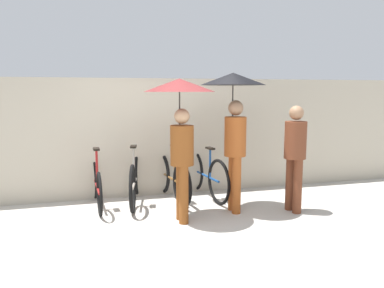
{
  "coord_description": "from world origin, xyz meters",
  "views": [
    {
      "loc": [
        -0.97,
        -4.37,
        1.79
      ],
      "look_at": [
        0.52,
        1.07,
        1.0
      ],
      "focal_mm": 35.0,
      "sensor_mm": 36.0,
      "label": 1
    }
  ],
  "objects_px": {
    "pedestrian_center": "(234,104)",
    "pedestrian_trailing": "(295,151)",
    "parked_bicycle_1": "(135,180)",
    "parked_bicycle_2": "(171,177)",
    "parked_bicycle_3": "(205,175)",
    "parked_bicycle_0": "(97,184)",
    "pedestrian_leading": "(180,110)"
  },
  "relations": [
    {
      "from": "pedestrian_center",
      "to": "pedestrian_trailing",
      "type": "distance_m",
      "value": 1.14
    },
    {
      "from": "parked_bicycle_1",
      "to": "parked_bicycle_2",
      "type": "bearing_deg",
      "value": -78.52
    },
    {
      "from": "parked_bicycle_1",
      "to": "parked_bicycle_3",
      "type": "height_order",
      "value": "parked_bicycle_1"
    },
    {
      "from": "parked_bicycle_2",
      "to": "parked_bicycle_1",
      "type": "bearing_deg",
      "value": 82.93
    },
    {
      "from": "parked_bicycle_0",
      "to": "pedestrian_leading",
      "type": "distance_m",
      "value": 1.89
    },
    {
      "from": "parked_bicycle_0",
      "to": "pedestrian_trailing",
      "type": "xyz_separation_m",
      "value": [
        2.84,
        -1.05,
        0.57
      ]
    },
    {
      "from": "pedestrian_center",
      "to": "parked_bicycle_3",
      "type": "bearing_deg",
      "value": 105.37
    },
    {
      "from": "pedestrian_leading",
      "to": "pedestrian_trailing",
      "type": "relative_size",
      "value": 1.24
    },
    {
      "from": "parked_bicycle_2",
      "to": "pedestrian_leading",
      "type": "bearing_deg",
      "value": 167.88
    },
    {
      "from": "pedestrian_trailing",
      "to": "pedestrian_center",
      "type": "bearing_deg",
      "value": 151.73
    },
    {
      "from": "parked_bicycle_3",
      "to": "parked_bicycle_1",
      "type": "bearing_deg",
      "value": 83.54
    },
    {
      "from": "parked_bicycle_0",
      "to": "parked_bicycle_3",
      "type": "xyz_separation_m",
      "value": [
        1.81,
        0.07,
        0.03
      ]
    },
    {
      "from": "pedestrian_leading",
      "to": "pedestrian_center",
      "type": "bearing_deg",
      "value": 14.33
    },
    {
      "from": "parked_bicycle_1",
      "to": "pedestrian_center",
      "type": "xyz_separation_m",
      "value": [
        1.38,
        -0.77,
        1.23
      ]
    },
    {
      "from": "parked_bicycle_2",
      "to": "pedestrian_leading",
      "type": "height_order",
      "value": "pedestrian_leading"
    },
    {
      "from": "parked_bicycle_0",
      "to": "parked_bicycle_2",
      "type": "height_order",
      "value": "parked_bicycle_2"
    },
    {
      "from": "pedestrian_trailing",
      "to": "parked_bicycle_3",
      "type": "bearing_deg",
      "value": 124.97
    },
    {
      "from": "pedestrian_leading",
      "to": "pedestrian_center",
      "type": "height_order",
      "value": "pedestrian_center"
    },
    {
      "from": "parked_bicycle_3",
      "to": "parked_bicycle_2",
      "type": "bearing_deg",
      "value": 84.17
    },
    {
      "from": "parked_bicycle_2",
      "to": "pedestrian_trailing",
      "type": "height_order",
      "value": "pedestrian_trailing"
    },
    {
      "from": "parked_bicycle_2",
      "to": "pedestrian_center",
      "type": "height_order",
      "value": "pedestrian_center"
    },
    {
      "from": "pedestrian_leading",
      "to": "pedestrian_trailing",
      "type": "xyz_separation_m",
      "value": [
        1.71,
        -0.1,
        -0.62
      ]
    },
    {
      "from": "parked_bicycle_0",
      "to": "parked_bicycle_1",
      "type": "xyz_separation_m",
      "value": [
        0.6,
        0.04,
        0.02
      ]
    },
    {
      "from": "parked_bicycle_2",
      "to": "pedestrian_leading",
      "type": "xyz_separation_m",
      "value": [
        -0.08,
        -0.99,
        1.17
      ]
    },
    {
      "from": "parked_bicycle_3",
      "to": "pedestrian_center",
      "type": "distance_m",
      "value": 1.47
    },
    {
      "from": "parked_bicycle_3",
      "to": "pedestrian_leading",
      "type": "distance_m",
      "value": 1.68
    },
    {
      "from": "pedestrian_leading",
      "to": "parked_bicycle_3",
      "type": "bearing_deg",
      "value": 56.59
    },
    {
      "from": "parked_bicycle_3",
      "to": "pedestrian_leading",
      "type": "height_order",
      "value": "pedestrian_leading"
    },
    {
      "from": "parked_bicycle_3",
      "to": "pedestrian_trailing",
      "type": "xyz_separation_m",
      "value": [
        1.03,
        -1.11,
        0.54
      ]
    },
    {
      "from": "parked_bicycle_0",
      "to": "parked_bicycle_1",
      "type": "relative_size",
      "value": 0.94
    },
    {
      "from": "parked_bicycle_0",
      "to": "parked_bicycle_2",
      "type": "xyz_separation_m",
      "value": [
        1.2,
        0.05,
        0.02
      ]
    },
    {
      "from": "parked_bicycle_0",
      "to": "parked_bicycle_1",
      "type": "distance_m",
      "value": 0.61
    }
  ]
}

